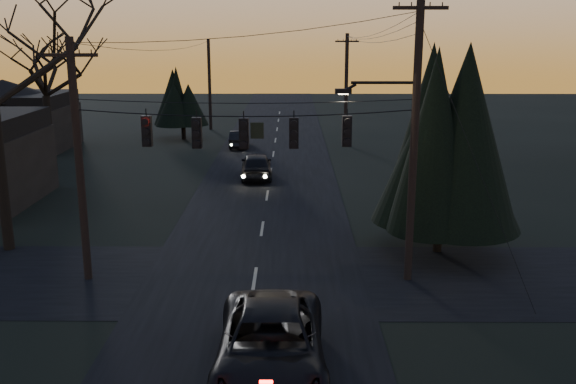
{
  "coord_description": "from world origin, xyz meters",
  "views": [
    {
      "loc": [
        1.33,
        -11.6,
        8.68
      ],
      "look_at": [
        1.21,
        8.28,
        3.67
      ],
      "focal_mm": 40.0,
      "sensor_mm": 36.0,
      "label": 1
    }
  ],
  "objects_px": {
    "utility_pole_left": "(89,279)",
    "utility_pole_far_l": "(211,129)",
    "sedan_oncoming_b": "(239,139)",
    "utility_pole_right": "(407,279)",
    "evergreen_right": "(443,145)",
    "sedan_oncoming_a": "(256,166)",
    "utility_pole_far_r": "(345,145)",
    "suv_near": "(271,346)"
  },
  "relations": [
    {
      "from": "utility_pole_far_l",
      "to": "suv_near",
      "type": "distance_m",
      "value": 43.2
    },
    {
      "from": "utility_pole_left",
      "to": "utility_pole_far_l",
      "type": "relative_size",
      "value": 1.06
    },
    {
      "from": "sedan_oncoming_b",
      "to": "evergreen_right",
      "type": "bearing_deg",
      "value": 111.52
    },
    {
      "from": "sedan_oncoming_a",
      "to": "utility_pole_left",
      "type": "bearing_deg",
      "value": 68.9
    },
    {
      "from": "utility_pole_left",
      "to": "sedan_oncoming_b",
      "type": "distance_m",
      "value": 27.08
    },
    {
      "from": "utility_pole_far_r",
      "to": "sedan_oncoming_a",
      "type": "distance_m",
      "value": 13.35
    },
    {
      "from": "utility_pole_far_l",
      "to": "utility_pole_right",
      "type": "bearing_deg",
      "value": -72.28
    },
    {
      "from": "utility_pole_right",
      "to": "utility_pole_far_r",
      "type": "distance_m",
      "value": 28.0
    },
    {
      "from": "utility_pole_far_r",
      "to": "utility_pole_far_l",
      "type": "height_order",
      "value": "utility_pole_far_r"
    },
    {
      "from": "suv_near",
      "to": "sedan_oncoming_b",
      "type": "distance_m",
      "value": 33.69
    },
    {
      "from": "utility_pole_right",
      "to": "suv_near",
      "type": "xyz_separation_m",
      "value": [
        -4.7,
        -6.65,
        0.84
      ]
    },
    {
      "from": "utility_pole_far_l",
      "to": "sedan_oncoming_a",
      "type": "distance_m",
      "value": 20.44
    },
    {
      "from": "utility_pole_right",
      "to": "sedan_oncoming_a",
      "type": "relative_size",
      "value": 2.22
    },
    {
      "from": "utility_pole_right",
      "to": "evergreen_right",
      "type": "xyz_separation_m",
      "value": [
        1.72,
        3.03,
        4.35
      ]
    },
    {
      "from": "utility_pole_far_r",
      "to": "suv_near",
      "type": "bearing_deg",
      "value": -97.72
    },
    {
      "from": "sedan_oncoming_a",
      "to": "sedan_oncoming_b",
      "type": "relative_size",
      "value": 1.16
    },
    {
      "from": "utility_pole_far_l",
      "to": "sedan_oncoming_b",
      "type": "bearing_deg",
      "value": -70.03
    },
    {
      "from": "utility_pole_far_r",
      "to": "evergreen_right",
      "type": "bearing_deg",
      "value": -86.05
    },
    {
      "from": "suv_near",
      "to": "sedan_oncoming_b",
      "type": "xyz_separation_m",
      "value": [
        -3.48,
        33.51,
        -0.2
      ]
    },
    {
      "from": "utility_pole_right",
      "to": "evergreen_right",
      "type": "bearing_deg",
      "value": 60.36
    },
    {
      "from": "utility_pole_far_l",
      "to": "sedan_oncoming_a",
      "type": "relative_size",
      "value": 1.78
    },
    {
      "from": "utility_pole_right",
      "to": "utility_pole_far_r",
      "type": "bearing_deg",
      "value": 90.0
    },
    {
      "from": "utility_pole_right",
      "to": "sedan_oncoming_b",
      "type": "distance_m",
      "value": 28.09
    },
    {
      "from": "suv_near",
      "to": "evergreen_right",
      "type": "bearing_deg",
      "value": 55.93
    },
    {
      "from": "utility_pole_left",
      "to": "suv_near",
      "type": "distance_m",
      "value": 9.55
    },
    {
      "from": "suv_near",
      "to": "sedan_oncoming_b",
      "type": "relative_size",
      "value": 1.56
    },
    {
      "from": "suv_near",
      "to": "sedan_oncoming_a",
      "type": "bearing_deg",
      "value": 93.5
    },
    {
      "from": "utility_pole_right",
      "to": "suv_near",
      "type": "bearing_deg",
      "value": -125.26
    },
    {
      "from": "sedan_oncoming_b",
      "to": "utility_pole_far_r",
      "type": "bearing_deg",
      "value": -173.15
    },
    {
      "from": "utility_pole_left",
      "to": "utility_pole_far_r",
      "type": "height_order",
      "value": "same"
    },
    {
      "from": "evergreen_right",
      "to": "sedan_oncoming_a",
      "type": "xyz_separation_m",
      "value": [
        -8.02,
        13.22,
        -3.58
      ]
    },
    {
      "from": "utility_pole_left",
      "to": "sedan_oncoming_a",
      "type": "bearing_deg",
      "value": 72.26
    },
    {
      "from": "sedan_oncoming_a",
      "to": "utility_pole_far_r",
      "type": "bearing_deg",
      "value": -121.56
    },
    {
      "from": "utility_pole_left",
      "to": "sedan_oncoming_b",
      "type": "height_order",
      "value": "utility_pole_left"
    },
    {
      "from": "utility_pole_left",
      "to": "utility_pole_far_r",
      "type": "relative_size",
      "value": 1.0
    },
    {
      "from": "utility_pole_right",
      "to": "suv_near",
      "type": "relative_size",
      "value": 1.65
    },
    {
      "from": "utility_pole_left",
      "to": "utility_pole_far_l",
      "type": "height_order",
      "value": "utility_pole_left"
    },
    {
      "from": "utility_pole_far_r",
      "to": "sedan_oncoming_a",
      "type": "bearing_deg",
      "value": -118.2
    },
    {
      "from": "utility_pole_far_r",
      "to": "suv_near",
      "type": "height_order",
      "value": "utility_pole_far_r"
    },
    {
      "from": "utility_pole_far_l",
      "to": "sedan_oncoming_a",
      "type": "bearing_deg",
      "value": -75.25
    },
    {
      "from": "utility_pole_far_r",
      "to": "utility_pole_far_l",
      "type": "distance_m",
      "value": 14.01
    },
    {
      "from": "utility_pole_left",
      "to": "utility_pole_right",
      "type": "bearing_deg",
      "value": 0.0
    }
  ]
}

